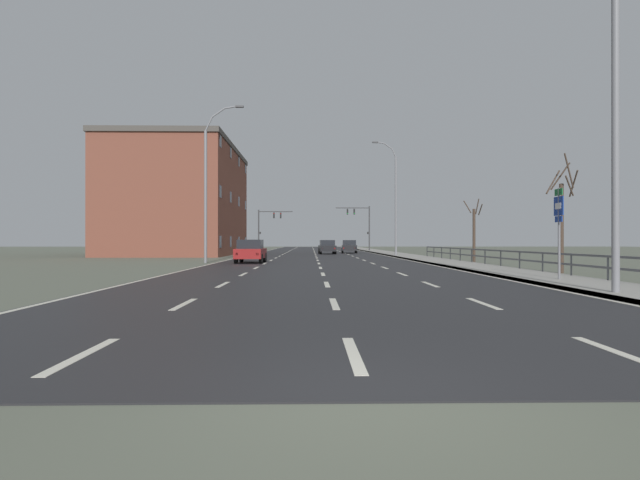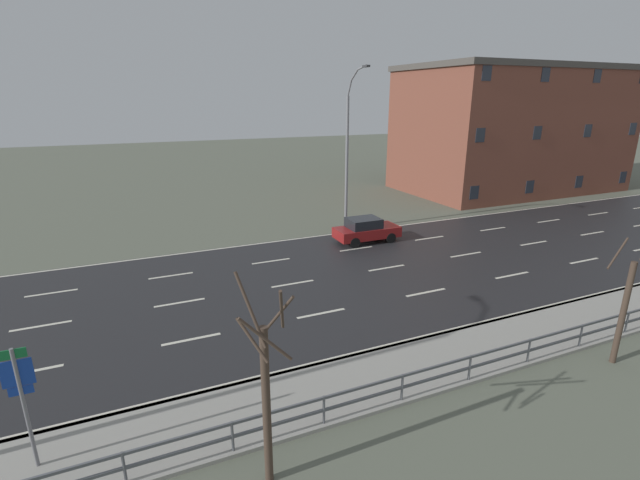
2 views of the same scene
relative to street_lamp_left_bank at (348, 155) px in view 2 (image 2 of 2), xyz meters
The scene contains 8 objects.
ground_plane 19.87m from the street_lamp_left_bank, 67.20° to the left, with size 160.00×160.00×0.12m.
guardrail 19.13m from the street_lamp_left_bank, 21.75° to the right, with size 0.07×35.88×1.00m.
street_lamp_left_bank is the anchor object (origin of this frame).
highway_sign 23.10m from the street_lamp_left_bank, 46.32° to the right, with size 0.09×0.68×3.40m.
car_distant 5.24m from the street_lamp_left_bank, ahead, with size 1.87×4.12×1.57m.
brick_building 22.58m from the street_lamp_left_bank, 108.39° to the left, with size 11.87×21.15×11.64m.
bare_tree_near 21.86m from the street_lamp_left_bank, 31.71° to the right, with size 1.27×1.30×5.46m.
bare_tree_mid 18.64m from the street_lamp_left_bank, ahead, with size 1.14×1.09×4.43m.
Camera 2 is at (19.42, 16.59, 8.83)m, focal length 25.37 mm.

